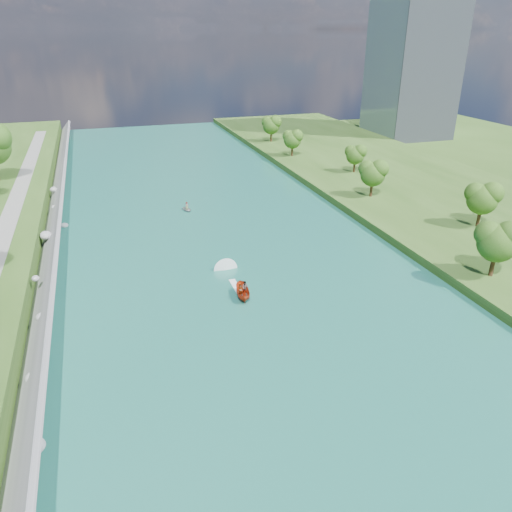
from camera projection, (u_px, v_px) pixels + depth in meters
name	position (u px, v px, depth m)	size (l,w,h in m)	color
ground	(261.00, 315.00, 62.53)	(260.00, 260.00, 0.00)	#2D5119
river_water	(222.00, 253.00, 79.82)	(55.00, 240.00, 0.10)	#196053
berm_east	(478.00, 216.00, 93.42)	(44.00, 240.00, 1.50)	#2D5119
riprap_bank	(47.00, 268.00, 70.84)	(4.11, 236.00, 4.07)	slate
office_tower	(416.00, 39.00, 155.47)	(22.00, 22.00, 60.00)	gray
trees_east	(382.00, 176.00, 100.01)	(17.14, 135.43, 9.50)	#274512
motorboat	(240.00, 288.00, 67.19)	(3.60, 19.10, 2.24)	#A92B0D
raft	(187.00, 209.00, 98.08)	(2.59, 3.22, 1.71)	gray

